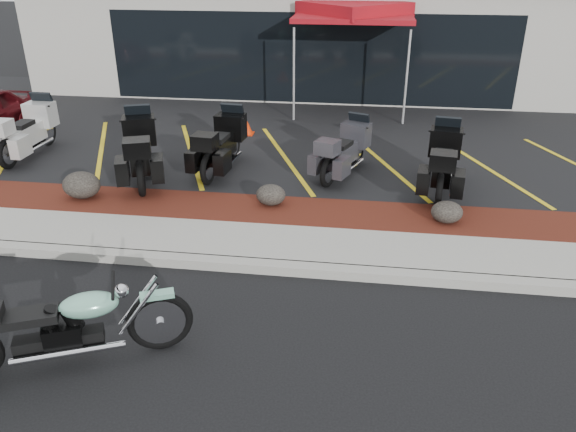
# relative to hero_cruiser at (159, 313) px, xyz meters

# --- Properties ---
(ground) EXTENTS (90.00, 90.00, 0.00)m
(ground) POSITION_rel_hero_cruiser_xyz_m (0.56, 1.09, -0.52)
(ground) COLOR black
(ground) RESTS_ON ground
(curb) EXTENTS (24.00, 0.25, 0.15)m
(curb) POSITION_rel_hero_cruiser_xyz_m (0.56, 1.99, -0.45)
(curb) COLOR gray
(curb) RESTS_ON ground
(sidewalk) EXTENTS (24.00, 1.20, 0.15)m
(sidewalk) POSITION_rel_hero_cruiser_xyz_m (0.56, 2.69, -0.45)
(sidewalk) COLOR gray
(sidewalk) RESTS_ON ground
(mulch_bed) EXTENTS (24.00, 1.20, 0.16)m
(mulch_bed) POSITION_rel_hero_cruiser_xyz_m (0.56, 3.89, -0.44)
(mulch_bed) COLOR black
(mulch_bed) RESTS_ON ground
(upper_lot) EXTENTS (26.00, 9.60, 0.15)m
(upper_lot) POSITION_rel_hero_cruiser_xyz_m (0.56, 9.29, -0.45)
(upper_lot) COLOR black
(upper_lot) RESTS_ON ground
(dealership_building) EXTENTS (18.00, 8.16, 4.00)m
(dealership_building) POSITION_rel_hero_cruiser_xyz_m (0.56, 15.56, 1.48)
(dealership_building) COLOR #AAA69A
(dealership_building) RESTS_ON ground
(boulder_left) EXTENTS (0.71, 0.60, 0.51)m
(boulder_left) POSITION_rel_hero_cruiser_xyz_m (-2.93, 3.91, -0.11)
(boulder_left) COLOR black
(boulder_left) RESTS_ON mulch_bed
(boulder_mid) EXTENTS (0.55, 0.46, 0.39)m
(boulder_mid) POSITION_rel_hero_cruiser_xyz_m (0.67, 4.08, -0.17)
(boulder_mid) COLOR black
(boulder_mid) RESTS_ON mulch_bed
(boulder_right) EXTENTS (0.54, 0.45, 0.38)m
(boulder_right) POSITION_rel_hero_cruiser_xyz_m (3.80, 3.76, -0.17)
(boulder_right) COLOR black
(boulder_right) RESTS_ON mulch_bed
(hero_cruiser) EXTENTS (3.01, 1.86, 1.04)m
(hero_cruiser) POSITION_rel_hero_cruiser_xyz_m (0.00, 0.00, 0.00)
(hero_cruiser) COLOR #74B59A
(hero_cruiser) RESTS_ON ground
(touring_white) EXTENTS (0.86, 2.22, 1.29)m
(touring_white) POSITION_rel_hero_cruiser_xyz_m (-5.21, 6.79, 0.27)
(touring_white) COLOR #B9B9B5
(touring_white) RESTS_ON upper_lot
(touring_black_front) EXTENTS (1.65, 2.51, 1.36)m
(touring_black_front) POSITION_rel_hero_cruiser_xyz_m (-2.44, 5.76, 0.31)
(touring_black_front) COLOR black
(touring_black_front) RESTS_ON upper_lot
(touring_black_mid) EXTENTS (1.05, 2.25, 1.26)m
(touring_black_mid) POSITION_rel_hero_cruiser_xyz_m (-0.57, 6.47, 0.26)
(touring_black_mid) COLOR black
(touring_black_mid) RESTS_ON upper_lot
(touring_grey) EXTENTS (1.45, 2.14, 1.16)m
(touring_grey) POSITION_rel_hero_cruiser_xyz_m (2.18, 6.45, 0.21)
(touring_grey) COLOR #333338
(touring_grey) RESTS_ON upper_lot
(touring_black_rear) EXTENTS (1.16, 2.30, 1.28)m
(touring_black_rear) POSITION_rel_hero_cruiser_xyz_m (3.96, 5.97, 0.27)
(touring_black_rear) COLOR black
(touring_black_rear) RESTS_ON upper_lot
(traffic_cone) EXTENTS (0.40, 0.40, 0.42)m
(traffic_cone) POSITION_rel_hero_cruiser_xyz_m (-0.68, 8.33, -0.16)
(traffic_cone) COLOR red
(traffic_cone) RESTS_ON upper_lot
(popup_canopy) EXTENTS (3.38, 3.38, 2.97)m
(popup_canopy) POSITION_rel_hero_cruiser_xyz_m (1.84, 11.31, 2.33)
(popup_canopy) COLOR silver
(popup_canopy) RESTS_ON upper_lot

